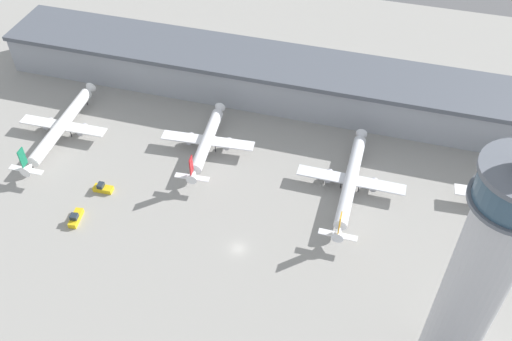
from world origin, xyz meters
TOP-DOWN VIEW (x-y plane):
  - ground_plane at (0.00, 0.00)m, footprint 1000.00×1000.00m
  - terminal_building at (0.00, 70.00)m, footprint 214.86×25.00m
  - control_tower at (55.06, -19.46)m, footprint 15.34×15.34m
  - airplane_gate_alpha at (-70.45, 29.51)m, footprint 30.15×45.33m
  - airplane_gate_bravo at (-21.43, 35.61)m, footprint 30.66×36.53m
  - airplane_gate_charlie at (25.94, 30.51)m, footprint 32.78×45.49m
  - service_truck_catering at (-46.12, 10.03)m, footprint 5.97×2.78m
  - service_truck_fuel at (-48.22, -2.92)m, footprint 3.23×6.97m

SIDE VIEW (x-z plane):
  - ground_plane at x=0.00m, z-range 0.00..0.00m
  - service_truck_catering at x=-46.12m, z-range -0.42..2.32m
  - service_truck_fuel at x=-48.22m, z-range -0.44..2.41m
  - airplane_gate_charlie at x=25.94m, z-range -2.06..10.22m
  - airplane_gate_alpha at x=-70.45m, z-range -2.06..10.50m
  - airplane_gate_bravo at x=-21.43m, z-range -1.86..10.53m
  - terminal_building at x=0.00m, z-range 0.10..15.63m
  - control_tower at x=55.06m, z-range -0.69..68.61m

